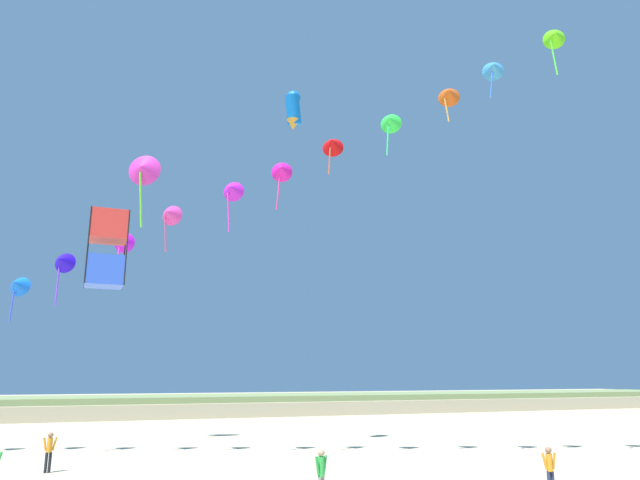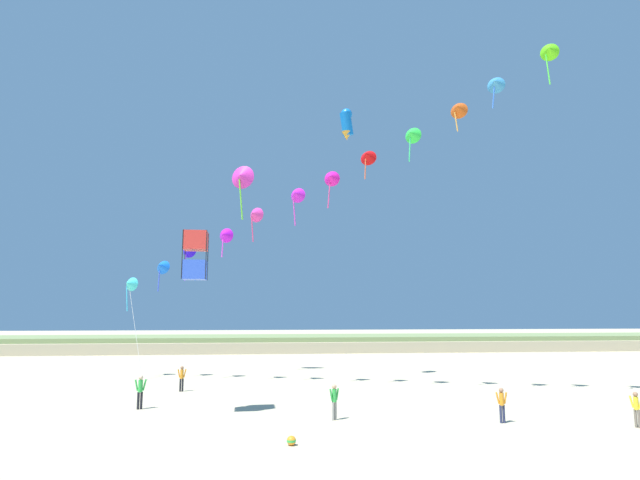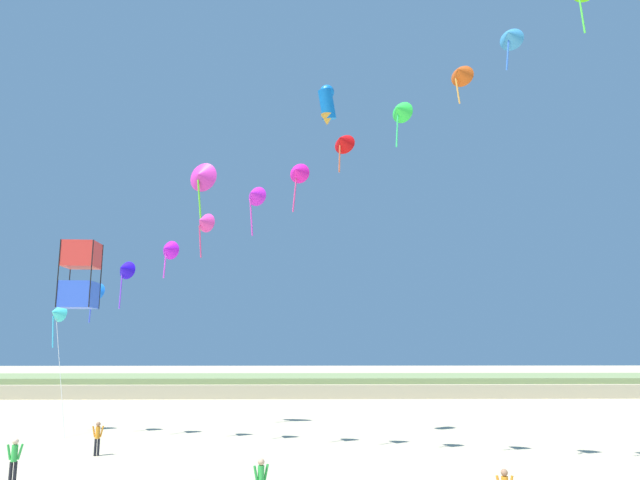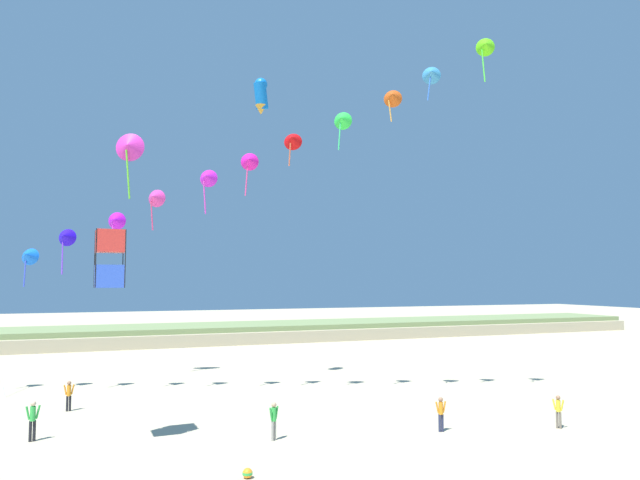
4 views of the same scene
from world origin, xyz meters
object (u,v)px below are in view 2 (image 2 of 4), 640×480
object	(u,v)px
person_near_left	(140,389)
person_far_left	(182,377)
person_mid_center	(502,403)
large_kite_low_lead	(241,176)
person_far_right	(636,407)
beach_ball	(291,441)
person_near_right	(334,399)
large_kite_high_solo	(347,123)
large_kite_mid_trail	(195,255)

from	to	relation	value
person_near_left	person_far_left	xyz separation A→B (m)	(1.14, 5.76, -0.09)
person_mid_center	large_kite_low_lead	size ratio (longest dim) A/B	0.33
person_far_right	beach_ball	xyz separation A→B (m)	(-15.45, -1.51, -0.72)
person_near_right	large_kite_low_lead	bearing A→B (deg)	108.64
person_far_left	large_kite_low_lead	bearing A→B (deg)	69.34
large_kite_high_solo	person_near_left	bearing A→B (deg)	-143.98
person_far_left	beach_ball	xyz separation A→B (m)	(6.60, -13.65, -0.75)
person_near_left	person_far_right	size ratio (longest dim) A/B	1.13
person_near_right	person_far_left	world-z (taller)	person_near_right
person_near_right	person_mid_center	size ratio (longest dim) A/B	1.05
person_mid_center	large_kite_low_lead	world-z (taller)	large_kite_low_lead
person_near_left	beach_ball	distance (m)	11.08
person_near_left	large_kite_mid_trail	size ratio (longest dim) A/B	0.71
large_kite_high_solo	large_kite_low_lead	bearing A→B (deg)	151.52
large_kite_low_lead	beach_ball	distance (m)	27.27
person_near_right	beach_ball	world-z (taller)	person_near_right
person_near_left	beach_ball	xyz separation A→B (m)	(7.73, -7.89, -0.83)
person_far_right	large_kite_mid_trail	world-z (taller)	large_kite_mid_trail
person_near_right	large_kite_low_lead	xyz separation A→B (m)	(-5.81, 17.24, 15.53)
person_far_left	large_kite_high_solo	xyz separation A→B (m)	(11.39, 3.35, 18.85)
person_mid_center	large_kite_mid_trail	distance (m)	16.44
person_far_left	large_kite_high_solo	world-z (taller)	large_kite_high_solo
person_far_right	large_kite_mid_trail	size ratio (longest dim) A/B	0.63
person_near_right	beach_ball	xyz separation A→B (m)	(-2.20, -4.32, -0.78)
person_near_left	person_near_right	bearing A→B (deg)	-19.76
person_far_left	person_far_right	size ratio (longest dim) A/B	1.03
large_kite_high_solo	person_mid_center	bearing A→B (deg)	-70.05
person_far_right	large_kite_high_solo	distance (m)	26.65
person_mid_center	person_far_left	distance (m)	19.64
large_kite_low_lead	large_kite_mid_trail	distance (m)	18.19
person_far_right	large_kite_high_solo	xyz separation A→B (m)	(-10.66, 15.49, 18.88)
person_near_right	large_kite_high_solo	distance (m)	22.84
person_far_right	large_kite_high_solo	bearing A→B (deg)	124.54
person_near_left	large_kite_mid_trail	bearing A→B (deg)	-38.11
person_near_right	person_far_right	size ratio (longest dim) A/B	1.07
person_near_right	person_far_left	distance (m)	12.82
person_mid_center	large_kite_high_solo	distance (m)	24.05
person_mid_center	beach_ball	xyz separation A→B (m)	(-9.89, -2.97, -0.73)
person_near_left	large_kite_low_lead	world-z (taller)	large_kite_low_lead
large_kite_high_solo	beach_ball	distance (m)	26.38
person_far_left	person_far_right	xyz separation A→B (m)	(22.05, -12.14, -0.03)
person_far_right	beach_ball	distance (m)	15.54
large_kite_low_lead	beach_ball	xyz separation A→B (m)	(3.61, -21.56, -16.31)
person_near_left	large_kite_high_solo	bearing A→B (deg)	36.02
person_near_right	large_kite_mid_trail	bearing A→B (deg)	169.96
person_mid_center	large_kite_high_solo	world-z (taller)	large_kite_high_solo
large_kite_high_solo	beach_ball	xyz separation A→B (m)	(-4.79, -17.00, -19.60)
person_far_left	person_far_right	world-z (taller)	person_far_left
person_near_right	person_mid_center	xyz separation A→B (m)	(7.69, -1.35, -0.04)
beach_ball	large_kite_low_lead	bearing A→B (deg)	99.52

